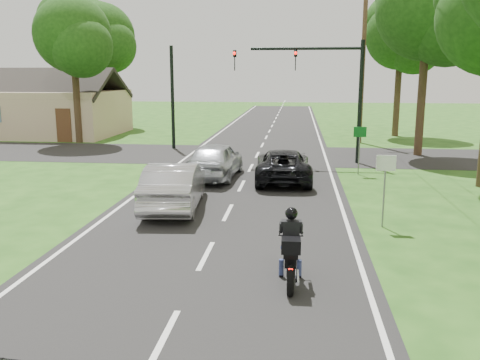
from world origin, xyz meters
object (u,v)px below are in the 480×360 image
motorcycle_rider (291,254)px  sign_green (360,139)px  traffic_signal (323,79)px  utility_pole_far (363,63)px  sign_white (385,173)px  dark_suv (283,165)px  silver_sedan (174,186)px  silver_suv (215,160)px

motorcycle_rider → sign_green: (2.82, 12.40, 0.94)m
traffic_signal → sign_green: size_ratio=3.00×
utility_pole_far → sign_white: 19.39m
dark_suv → traffic_signal: traffic_signal is taller
dark_suv → silver_sedan: 5.92m
motorcycle_rider → dark_suv: (-0.47, 10.58, 0.01)m
silver_sedan → sign_white: bearing=162.9°
dark_suv → sign_white: sign_white is taller
traffic_signal → utility_pole_far: size_ratio=0.64×
utility_pole_far → silver_sedan: bearing=-114.5°
traffic_signal → sign_green: bearing=-62.6°
dark_suv → utility_pole_far: size_ratio=0.48×
silver_sedan → traffic_signal: size_ratio=0.73×
motorcycle_rider → silver_sedan: bearing=123.2°
motorcycle_rider → sign_green: 12.75m
motorcycle_rider → utility_pole_far: (4.12, 23.41, 4.42)m
sign_white → sign_green: same height
motorcycle_rider → silver_suv: 11.40m
dark_suv → traffic_signal: size_ratio=0.75×
sign_white → sign_green: bearing=88.6°
dark_suv → silver_sedan: size_ratio=1.03×
utility_pole_far → sign_green: utility_pole_far is taller
traffic_signal → dark_suv: bearing=-109.6°
dark_suv → traffic_signal: bearing=-112.1°
dark_suv → utility_pole_far: 14.33m
utility_pole_far → silver_suv: bearing=-120.9°
sign_green → motorcycle_rider: bearing=-102.8°
sign_white → silver_sedan: bearing=168.1°
silver_sedan → sign_green: size_ratio=2.19×
silver_suv → utility_pole_far: size_ratio=0.46×
silver_sedan → silver_suv: (0.54, 5.12, 0.02)m
traffic_signal → utility_pole_far: bearing=70.3°
motorcycle_rider → traffic_signal: bearing=84.4°
motorcycle_rider → utility_pole_far: bearing=79.0°
utility_pole_far → sign_white: utility_pole_far is taller
sign_green → silver_suv: bearing=-166.3°
utility_pole_far → sign_white: size_ratio=4.71×
silver_suv → utility_pole_far: 15.21m
dark_suv → silver_suv: silver_suv is taller
motorcycle_rider → utility_pole_far: utility_pole_far is taller
silver_sedan → traffic_signal: 11.45m
utility_pole_far → sign_white: bearing=-94.5°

